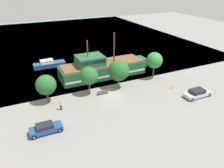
% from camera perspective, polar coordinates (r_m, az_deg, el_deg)
% --- Properties ---
extents(ground_plane, '(160.00, 160.00, 0.00)m').
position_cam_1_polar(ground_plane, '(39.37, -0.11, -3.01)').
color(ground_plane, gray).
extents(water_surface, '(80.00, 80.00, 0.00)m').
position_cam_1_polar(water_surface, '(78.91, -14.15, 11.24)').
color(water_surface, slate).
rests_on(water_surface, ground).
extents(pirate_ship, '(19.43, 5.61, 9.01)m').
position_cam_1_polar(pirate_ship, '(46.65, -2.75, 4.21)').
color(pirate_ship, '#1E5633').
rests_on(pirate_ship, water_surface).
extents(moored_boat_dockside, '(7.29, 2.23, 1.80)m').
position_cam_1_polar(moored_boat_dockside, '(53.97, -16.14, 5.02)').
color(moored_boat_dockside, navy).
rests_on(moored_boat_dockside, water_surface).
extents(parked_car_curb_front, '(4.96, 2.01, 1.47)m').
position_cam_1_polar(parked_car_curb_front, '(41.49, 21.41, -2.23)').
color(parked_car_curb_front, '#B7BCC6').
rests_on(parked_car_curb_front, ground_plane).
extents(parked_car_curb_mid, '(4.38, 1.78, 1.38)m').
position_cam_1_polar(parked_car_curb_mid, '(31.52, -16.95, -11.03)').
color(parked_car_curb_mid, navy).
rests_on(parked_car_curb_mid, ground_plane).
extents(fire_hydrant, '(0.42, 0.25, 0.76)m').
position_cam_1_polar(fire_hydrant, '(43.17, 15.50, -0.66)').
color(fire_hydrant, yellow).
rests_on(fire_hydrant, ground_plane).
extents(bench_promenade_east, '(1.92, 0.45, 0.85)m').
position_cam_1_polar(bench_promenade_east, '(39.57, -2.49, -2.14)').
color(bench_promenade_east, '#4C4742').
rests_on(bench_promenade_east, ground_plane).
extents(pedestrian_walking_near, '(0.32, 0.32, 1.77)m').
position_cam_1_polar(pedestrian_walking_near, '(35.76, -13.23, -5.35)').
color(pedestrian_walking_near, '#232838').
rests_on(pedestrian_walking_near, ground_plane).
extents(tree_row_east, '(3.38, 3.38, 4.94)m').
position_cam_1_polar(tree_row_east, '(37.44, -16.87, -0.24)').
color(tree_row_east, brown).
rests_on(tree_row_east, ground_plane).
extents(tree_row_mideast, '(3.22, 3.22, 5.18)m').
position_cam_1_polar(tree_row_mideast, '(38.57, -6.04, 2.10)').
color(tree_row_mideast, brown).
rests_on(tree_row_mideast, ground_plane).
extents(tree_row_midwest, '(3.94, 3.94, 5.53)m').
position_cam_1_polar(tree_row_midwest, '(40.68, 1.75, 3.54)').
color(tree_row_midwest, brown).
rests_on(tree_row_midwest, ground_plane).
extents(tree_row_west, '(3.32, 3.32, 5.60)m').
position_cam_1_polar(tree_row_west, '(45.55, 11.01, 6.07)').
color(tree_row_west, brown).
rests_on(tree_row_west, ground_plane).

